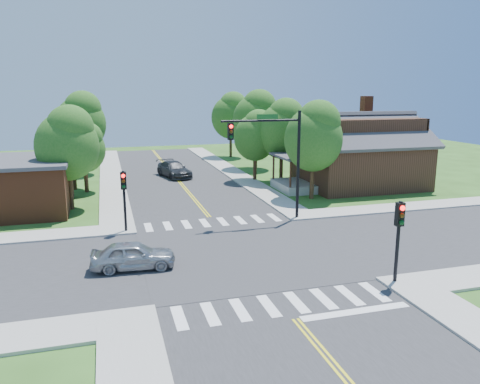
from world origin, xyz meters
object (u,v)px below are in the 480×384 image
object	(u,v)px
signal_pole_nw	(124,190)
signal_pole_se	(399,227)
car_dgrey	(174,170)
car_silver	(133,256)
house_ne	(359,149)
signal_mast_ne	(274,148)

from	to	relation	value
signal_pole_nw	signal_pole_se	bearing A→B (deg)	-45.00
car_dgrey	car_silver	bearing A→B (deg)	-117.36
house_ne	car_dgrey	distance (m)	17.79
signal_pole_nw	house_ne	distance (m)	22.45
car_silver	car_dgrey	bearing A→B (deg)	-8.53
signal_pole_nw	car_dgrey	distance (m)	18.45
signal_pole_nw	house_ne	world-z (taller)	house_ne
signal_mast_ne	signal_pole_se	size ratio (longest dim) A/B	1.89
signal_pole_se	car_dgrey	size ratio (longest dim) A/B	0.68
signal_pole_nw	car_dgrey	bearing A→B (deg)	72.57
signal_mast_ne	house_ne	bearing A→B (deg)	37.68
signal_pole_se	house_ne	bearing A→B (deg)	64.42
signal_pole_se	signal_pole_nw	size ratio (longest dim) A/B	1.00
signal_pole_se	signal_pole_nw	bearing A→B (deg)	135.00
signal_pole_se	car_dgrey	bearing A→B (deg)	101.24
signal_pole_se	car_silver	bearing A→B (deg)	155.68
car_silver	signal_mast_ne	bearing A→B (deg)	-52.44
signal_mast_ne	car_silver	xyz separation A→B (m)	(-9.45, -6.18, -4.17)
signal_pole_se	car_dgrey	xyz separation A→B (m)	(-5.70, 28.71, -1.91)
signal_pole_se	car_silver	world-z (taller)	signal_pole_se
signal_pole_nw	car_dgrey	xyz separation A→B (m)	(5.50, 17.51, -1.91)
signal_mast_ne	signal_pole_nw	bearing A→B (deg)	-179.93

